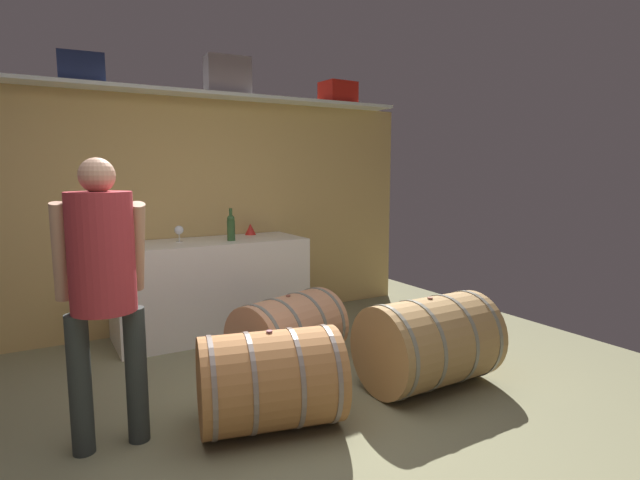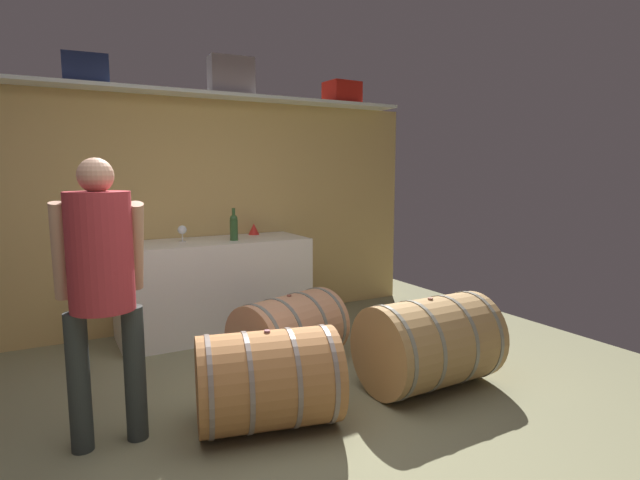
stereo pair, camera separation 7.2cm
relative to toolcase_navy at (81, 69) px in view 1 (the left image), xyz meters
The scene contains 14 objects.
ground_plane 2.99m from the toolcase_navy, 70.55° to the right, with size 6.54×8.24×0.02m, color #7B7957.
back_wall_panel 1.40m from the toolcase_navy, 13.73° to the left, with size 5.34×0.10×2.19m, color tan.
high_shelf_board 0.63m from the toolcase_navy, ahead, with size 4.91×0.40×0.03m, color white.
toolcase_navy is the anchor object (origin of this frame).
toolcase_grey 1.26m from the toolcase_navy, ahead, with size 0.41×0.21×0.35m, color gray.
toolcase_red 2.49m from the toolcase_navy, ahead, with size 0.34×0.29×0.22m, color red.
work_cabinet 2.15m from the toolcase_navy, 14.21° to the right, with size 1.71×0.67×0.88m, color white.
wine_bottle_green 1.78m from the toolcase_navy, 16.94° to the right, with size 0.07×0.07×0.30m.
wine_glass 1.54m from the toolcase_navy, 15.56° to the right, with size 0.08×0.08×0.15m.
red_funnel 2.02m from the toolcase_navy, ahead, with size 0.11×0.11×0.11m, color red.
wine_barrel_near 3.03m from the toolcase_navy, 71.52° to the right, with size 0.92×0.74×0.59m.
wine_barrel_far 3.51m from the toolcase_navy, 48.07° to the right, with size 0.92×0.65×0.64m.
wine_barrel_flank 2.73m from the toolcase_navy, 47.28° to the right, with size 0.96×0.79×0.57m.
winemaker_pouring 2.32m from the toolcase_navy, 94.15° to the right, with size 0.47×0.39×1.57m.
Camera 1 is at (-1.06, -2.32, 1.50)m, focal length 28.31 mm.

